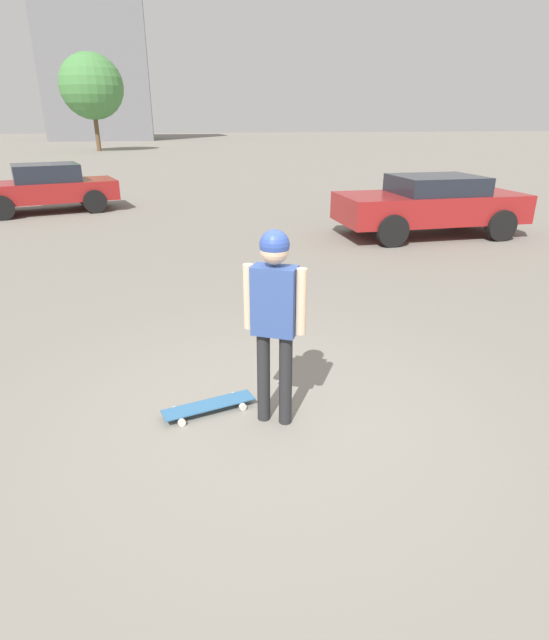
{
  "coord_description": "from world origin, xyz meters",
  "views": [
    {
      "loc": [
        -0.86,
        -3.87,
        2.6
      ],
      "look_at": [
        0.0,
        0.0,
        1.01
      ],
      "focal_mm": 28.0,
      "sensor_mm": 36.0,
      "label": 1
    }
  ],
  "objects": [
    {
      "name": "ground_plane",
      "position": [
        0.0,
        0.0,
        0.0
      ],
      "size": [
        220.0,
        220.0,
        0.0
      ],
      "primitive_type": "plane",
      "color": "gray"
    },
    {
      "name": "car_parked_far",
      "position": [
        -4.23,
        12.51,
        0.73
      ],
      "size": [
        4.33,
        2.73,
        1.39
      ],
      "rotation": [
        0.0,
        0.0,
        3.41
      ],
      "color": "maroon",
      "rests_on": "ground_plane"
    },
    {
      "name": "person",
      "position": [
        0.0,
        0.0,
        1.14
      ],
      "size": [
        0.49,
        0.36,
        1.79
      ],
      "rotation": [
        0.0,
        0.0,
        -0.5
      ],
      "color": "#262628",
      "rests_on": "ground_plane"
    },
    {
      "name": "tree_distant",
      "position": [
        -6.0,
        45.23,
        5.23
      ],
      "size": [
        5.34,
        5.34,
        7.91
      ],
      "color": "brown",
      "rests_on": "ground_plane"
    },
    {
      "name": "car_parked_near",
      "position": [
        5.34,
        7.01,
        0.75
      ],
      "size": [
        4.34,
        2.02,
        1.4
      ],
      "rotation": [
        0.0,
        0.0,
        3.15
      ],
      "color": "maroon",
      "rests_on": "ground_plane"
    },
    {
      "name": "building_block_distant",
      "position": [
        -7.92,
        73.62,
        14.09
      ],
      "size": [
        13.15,
        12.02,
        28.18
      ],
      "color": "slate",
      "rests_on": "ground_plane"
    },
    {
      "name": "skateboard",
      "position": [
        -0.58,
        0.27,
        0.07
      ],
      "size": [
        0.91,
        0.42,
        0.08
      ],
      "rotation": [
        0.0,
        0.0,
        3.38
      ],
      "color": "#336693",
      "rests_on": "ground_plane"
    }
  ]
}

